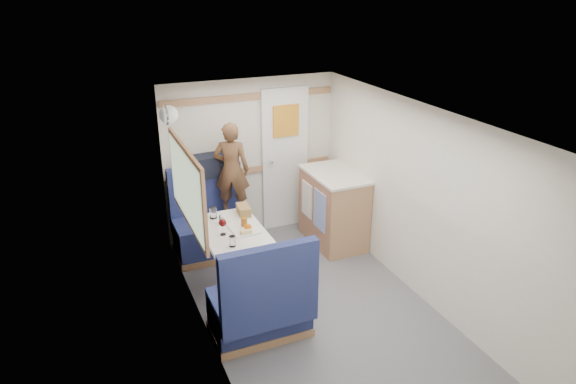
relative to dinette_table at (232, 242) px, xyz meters
name	(u,v)px	position (x,y,z in m)	size (l,w,h in m)	color
floor	(331,327)	(0.65, -1.00, -0.57)	(4.50, 4.50, 0.00)	#515156
ceiling	(339,124)	(0.65, -1.00, 1.43)	(4.50, 4.50, 0.00)	silver
wall_back	(251,158)	(0.65, 1.25, 0.43)	(2.20, 0.02, 2.00)	silver
wall_left	(213,259)	(-0.45, -1.00, 0.43)	(0.02, 4.50, 2.00)	silver
wall_right	(436,214)	(1.75, -1.00, 0.43)	(0.02, 4.50, 2.00)	silver
oak_trim_low	(252,170)	(0.65, 1.23, 0.28)	(2.15, 0.02, 0.08)	#966043
oak_trim_high	(250,97)	(0.65, 1.23, 1.21)	(2.15, 0.02, 0.08)	#966043
side_window	(186,187)	(-0.43, 0.00, 0.68)	(0.04, 1.30, 0.72)	#919F87
rear_door	(285,157)	(1.10, 1.22, 0.41)	(0.62, 0.12, 1.86)	white
dinette_table	(232,242)	(0.00, 0.00, 0.00)	(0.62, 0.92, 0.72)	white
bench_far	(212,230)	(0.00, 0.86, -0.27)	(0.90, 0.59, 1.05)	#18244F
bench_near	(262,309)	(0.00, -0.86, -0.27)	(0.90, 0.59, 1.05)	#18244F
ledge	(203,178)	(0.00, 1.12, 0.31)	(0.90, 0.14, 0.04)	#966043
dome_light	(169,115)	(-0.39, 0.85, 1.18)	(0.20, 0.20, 0.20)	white
galley_counter	(333,208)	(1.47, 0.55, -0.10)	(0.57, 0.92, 0.92)	#966043
person	(232,170)	(0.29, 0.89, 0.45)	(0.42, 0.27, 1.14)	brown
duffel_bag	(209,165)	(0.08, 1.12, 0.46)	(0.53, 0.25, 0.25)	black
tray	(243,229)	(0.10, -0.07, 0.16)	(0.26, 0.34, 0.02)	white
orange_fruit	(248,227)	(0.13, -0.15, 0.21)	(0.08, 0.08, 0.08)	#D75F09
cheese_block	(246,231)	(0.09, -0.19, 0.19)	(0.11, 0.07, 0.04)	#EAD187
wine_glass	(223,223)	(-0.12, -0.10, 0.28)	(0.08, 0.08, 0.17)	white
tumbler_left	(232,241)	(-0.10, -0.36, 0.21)	(0.07, 0.07, 0.11)	white
tumbler_mid	(213,213)	(-0.11, 0.31, 0.21)	(0.07, 0.07, 0.12)	white
beer_glass	(244,223)	(0.13, -0.02, 0.21)	(0.07, 0.07, 0.10)	#8C5614
pepper_grinder	(221,219)	(-0.07, 0.16, 0.20)	(0.03, 0.03, 0.09)	black
salt_grinder	(222,220)	(-0.06, 0.13, 0.20)	(0.04, 0.04, 0.10)	silver
bread_loaf	(244,210)	(0.22, 0.29, 0.20)	(0.12, 0.23, 0.10)	brown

